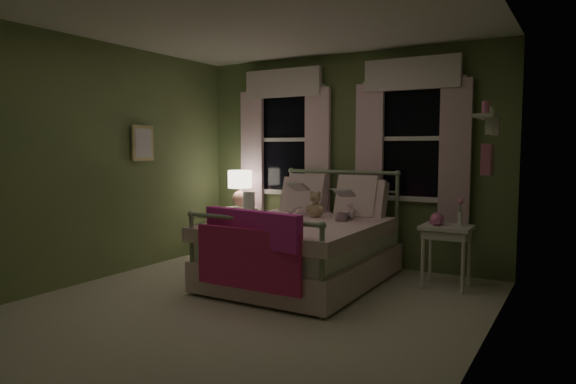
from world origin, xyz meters
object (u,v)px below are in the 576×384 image
Objects in this scene: teddy_bear at (316,206)px; nightstand_left at (240,225)px; bed at (304,246)px; child_left at (301,188)px; nightstand_right at (447,235)px; child_right at (345,194)px; table_lamp at (240,185)px.

teddy_bear is 0.46× the size of nightstand_left.
child_left is (-0.28, 0.42, 0.59)m from bed.
teddy_bear is (0.28, -0.16, -0.18)m from child_left.
nightstand_right is (1.66, 0.10, -0.42)m from child_left.
nightstand_left is (-1.64, 0.30, -0.51)m from child_right.
bed is at bearing -27.87° from nightstand_left.
bed is 0.74m from child_right.
table_lamp is 2.78m from nightstand_right.
child_right is (0.56, 0.00, -0.04)m from child_left.
nightstand_left is at bearing -34.40° from child_left.
child_left reaches higher than bed.
nightstand_left is at bearing -25.08° from child_right.
teddy_bear reaches higher than nightstand_left.
child_right is at bearing -10.33° from table_lamp.
bed is at bearing -90.00° from teddy_bear.
bed is at bearing -159.31° from nightstand_right.
child_right reaches higher than bed.
teddy_bear is at bearing -18.56° from nightstand_left.
bed reaches higher than teddy_bear.
child_left is at bearing 150.50° from teddy_bear.
child_left reaches higher than child_right.
nightstand_right is (2.74, -0.20, 0.13)m from nightstand_left.
teddy_bear is 0.47× the size of nightstand_right.
nightstand_right is at bearing 170.40° from child_right.
nightstand_left is (-1.36, 0.72, 0.03)m from bed.
child_right reaches higher than teddy_bear.
child_left is 1.12× the size of child_right.
bed is 2.52× the size of child_left.
bed is 3.18× the size of nightstand_right.
child_left reaches higher than nightstand_left.
bed is at bearing 41.64° from child_right.
nightstand_left is at bearing 175.83° from nightstand_right.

